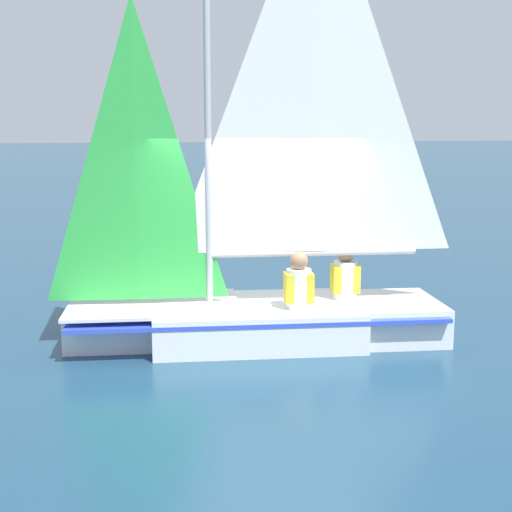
{
  "coord_description": "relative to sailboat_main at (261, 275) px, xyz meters",
  "views": [
    {
      "loc": [
        -8.25,
        2.43,
        2.61
      ],
      "look_at": [
        0.0,
        0.0,
        1.07
      ],
      "focal_mm": 50.0,
      "sensor_mm": 36.0,
      "label": 1
    }
  ],
  "objects": [
    {
      "name": "sailor_helm",
      "position": [
        -0.34,
        -0.37,
        -0.22
      ],
      "size": [
        0.35,
        0.38,
        1.16
      ],
      "rotation": [
        0.0,
        0.0,
        1.39
      ],
      "color": "black",
      "rests_on": "ground_plane"
    },
    {
      "name": "buoy_marker",
      "position": [
        5.62,
        0.27,
        -0.63
      ],
      "size": [
        0.56,
        0.56,
        1.24
      ],
      "color": "green",
      "rests_on": "ground_plane"
    },
    {
      "name": "ground_plane",
      "position": [
        0.01,
        0.06,
        -0.84
      ],
      "size": [
        260.0,
        260.0,
        0.0
      ],
      "primitive_type": "plane",
      "color": "navy"
    },
    {
      "name": "sailboat_main",
      "position": [
        0.0,
        0.0,
        0.0
      ],
      "size": [
        2.3,
        4.77,
        5.78
      ],
      "rotation": [
        0.0,
        0.0,
        1.39
      ],
      "color": "white",
      "rests_on": "ground_plane"
    },
    {
      "name": "sailor_crew",
      "position": [
        -0.03,
        -1.11,
        -0.22
      ],
      "size": [
        0.35,
        0.38,
        1.16
      ],
      "rotation": [
        0.0,
        0.0,
        1.39
      ],
      "color": "black",
      "rests_on": "ground_plane"
    }
  ]
}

